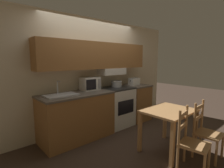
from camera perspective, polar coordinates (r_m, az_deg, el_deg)
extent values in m
plane|color=#3D2D23|center=(4.45, -5.69, -13.27)|extent=(16.00, 16.00, 0.00)
cube|color=beige|center=(4.18, -6.13, 3.33)|extent=(5.22, 0.05, 2.55)
cube|color=#936033|center=(4.02, -4.67, 9.23)|extent=(2.82, 0.32, 0.59)
cube|color=white|center=(4.30, -0.08, 4.16)|extent=(0.69, 0.34, 0.16)
cube|color=#936033|center=(3.68, -11.37, -10.55)|extent=(1.46, 0.68, 0.90)
cube|color=brown|center=(3.56, -11.58, -3.36)|extent=(1.48, 0.70, 0.04)
cube|color=#936033|center=(4.79, 7.51, -6.07)|extent=(0.61, 0.68, 0.90)
cube|color=brown|center=(4.70, 7.62, -0.50)|extent=(0.63, 0.70, 0.04)
cube|color=white|center=(4.32, 1.41, -7.52)|extent=(0.73, 0.65, 0.91)
cube|color=black|center=(4.22, 1.43, -1.37)|extent=(0.73, 0.65, 0.03)
cube|color=black|center=(4.08, 4.61, -7.51)|extent=(0.51, 0.01, 0.32)
cylinder|color=black|center=(4.01, 1.00, -1.70)|extent=(0.10, 0.10, 0.01)
cylinder|color=black|center=(4.24, 4.26, -1.20)|extent=(0.10, 0.10, 0.01)
cylinder|color=black|center=(4.21, -1.41, -1.25)|extent=(0.10, 0.10, 0.01)
cylinder|color=black|center=(4.42, 1.82, -0.79)|extent=(0.10, 0.10, 0.01)
cylinder|color=#B7BABF|center=(4.31, 1.48, 0.02)|extent=(0.25, 0.25, 0.15)
torus|color=#B7BABF|center=(4.30, 1.49, 0.94)|extent=(0.26, 0.26, 0.01)
cylinder|color=#B7BABF|center=(4.21, 0.04, 0.43)|extent=(0.05, 0.01, 0.01)
cylinder|color=#B7BABF|center=(4.40, 2.86, 0.77)|extent=(0.05, 0.01, 0.01)
cube|color=white|center=(3.90, -7.23, 0.13)|extent=(0.41, 0.29, 0.28)
cube|color=black|center=(3.75, -6.78, -0.19)|extent=(0.25, 0.01, 0.22)
cube|color=gray|center=(3.88, -4.13, 0.12)|extent=(0.07, 0.01, 0.22)
cube|color=white|center=(4.67, 7.21, 0.82)|extent=(0.27, 0.19, 0.19)
cube|color=black|center=(4.56, 6.03, 1.02)|extent=(0.01, 0.02, 0.02)
cube|color=black|center=(4.59, 6.44, 1.83)|extent=(0.04, 0.13, 0.01)
cube|color=black|center=(4.64, 6.97, 1.88)|extent=(0.04, 0.13, 0.01)
cube|color=black|center=(4.68, 7.49, 1.93)|extent=(0.04, 0.13, 0.01)
cube|color=black|center=(4.73, 8.00, 1.99)|extent=(0.04, 0.13, 0.01)
cube|color=#B7BABF|center=(3.41, -16.28, -3.51)|extent=(0.59, 0.38, 0.02)
cube|color=#4C4F54|center=(3.39, -16.14, -3.50)|extent=(0.50, 0.28, 0.01)
cylinder|color=#B7BABF|center=(3.51, -17.35, -1.03)|extent=(0.02, 0.02, 0.24)
cylinder|color=#B7BABF|center=(3.44, -17.02, 0.83)|extent=(0.02, 0.12, 0.02)
cube|color=#B27F4C|center=(3.23, 18.11, -8.32)|extent=(0.88, 0.69, 0.04)
cube|color=#B27F4C|center=(2.90, 19.08, -18.25)|extent=(0.06, 0.06, 0.71)
cube|color=#B27F4C|center=(3.57, 25.62, -13.48)|extent=(0.06, 0.06, 0.71)
cube|color=#B27F4C|center=(3.21, 9.07, -15.22)|extent=(0.06, 0.06, 0.71)
cube|color=#B27F4C|center=(3.83, 16.90, -11.56)|extent=(0.06, 0.06, 0.71)
cube|color=#B27F4C|center=(2.89, 25.31, -17.50)|extent=(0.44, 0.44, 0.03)
cylinder|color=#B27F4C|center=(2.67, 21.11, -13.19)|extent=(0.04, 0.04, 0.50)
cylinder|color=#B27F4C|center=(2.98, 23.11, -11.04)|extent=(0.04, 0.04, 0.50)
cube|color=#B27F4C|center=(2.78, 22.34, -9.15)|extent=(0.34, 0.08, 0.06)
cube|color=#B27F4C|center=(2.83, 22.14, -12.53)|extent=(0.34, 0.08, 0.06)
cylinder|color=#B27F4C|center=(3.11, 29.11, -20.21)|extent=(0.04, 0.04, 0.39)
cylinder|color=#B27F4C|center=(2.87, 20.59, -22.12)|extent=(0.04, 0.04, 0.39)
cylinder|color=#B27F4C|center=(3.17, 22.60, -19.25)|extent=(0.04, 0.04, 0.39)
cube|color=#B27F4C|center=(3.36, 29.01, -14.08)|extent=(0.40, 0.40, 0.03)
cylinder|color=#B27F4C|center=(3.17, 25.41, -10.07)|extent=(0.04, 0.04, 0.50)
cylinder|color=#B27F4C|center=(3.48, 27.40, -8.59)|extent=(0.04, 0.04, 0.50)
cube|color=#B27F4C|center=(3.28, 26.62, -6.80)|extent=(0.34, 0.04, 0.06)
cube|color=#B27F4C|center=(3.33, 26.43, -9.71)|extent=(0.34, 0.04, 0.06)
cylinder|color=#B27F4C|center=(3.25, 30.88, -19.03)|extent=(0.04, 0.04, 0.39)
cylinder|color=#B27F4C|center=(3.56, 32.36, -16.78)|extent=(0.04, 0.04, 0.39)
cylinder|color=#B27F4C|center=(3.34, 24.89, -17.90)|extent=(0.04, 0.04, 0.39)
cylinder|color=#B27F4C|center=(3.64, 26.89, -15.84)|extent=(0.04, 0.04, 0.39)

